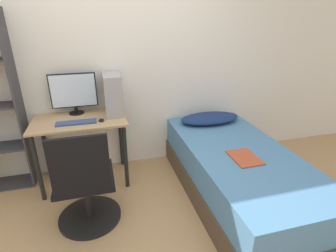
# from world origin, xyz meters

# --- Properties ---
(ground_plane) EXTENTS (14.00, 14.00, 0.00)m
(ground_plane) POSITION_xyz_m (0.00, 0.00, 0.00)
(ground_plane) COLOR tan
(wall_back) EXTENTS (8.00, 0.05, 2.50)m
(wall_back) POSITION_xyz_m (0.00, 1.45, 1.25)
(wall_back) COLOR silver
(wall_back) RESTS_ON ground_plane
(desk) EXTENTS (0.96, 0.59, 0.76)m
(desk) POSITION_xyz_m (-0.40, 1.13, 0.63)
(desk) COLOR tan
(desk) RESTS_ON ground_plane
(office_chair) EXTENTS (0.57, 0.57, 0.95)m
(office_chair) POSITION_xyz_m (-0.38, 0.41, 0.36)
(office_chair) COLOR black
(office_chair) RESTS_ON ground_plane
(bed) EXTENTS (0.97, 2.04, 0.55)m
(bed) POSITION_xyz_m (1.11, 0.40, 0.27)
(bed) COLOR #4C3D2D
(bed) RESTS_ON ground_plane
(pillow) EXTENTS (0.74, 0.36, 0.11)m
(pillow) POSITION_xyz_m (1.11, 1.16, 0.60)
(pillow) COLOR navy
(pillow) RESTS_ON bed
(magazine) EXTENTS (0.24, 0.32, 0.01)m
(magazine) POSITION_xyz_m (1.06, 0.26, 0.55)
(magazine) COLOR #B24C2D
(magazine) RESTS_ON bed
(monitor) EXTENTS (0.49, 0.16, 0.45)m
(monitor) POSITION_xyz_m (-0.44, 1.32, 1.00)
(monitor) COLOR black
(monitor) RESTS_ON desk
(keyboard) EXTENTS (0.40, 0.11, 0.02)m
(keyboard) POSITION_xyz_m (-0.43, 1.01, 0.77)
(keyboard) COLOR #33477A
(keyboard) RESTS_ON desk
(pc_tower) EXTENTS (0.18, 0.37, 0.44)m
(pc_tower) POSITION_xyz_m (-0.03, 1.22, 0.98)
(pc_tower) COLOR #99999E
(pc_tower) RESTS_ON desk
(mouse) EXTENTS (0.06, 0.09, 0.02)m
(mouse) POSITION_xyz_m (-0.18, 1.01, 0.77)
(mouse) COLOR black
(mouse) RESTS_ON desk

